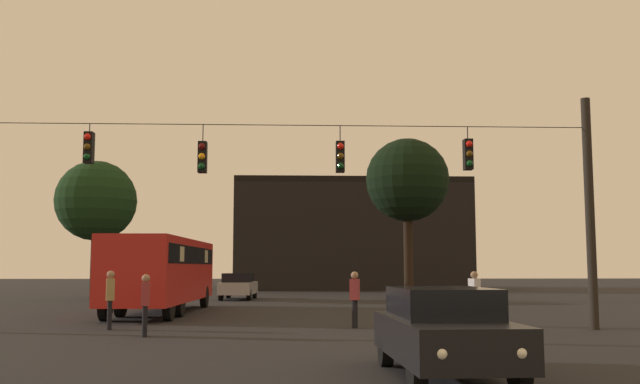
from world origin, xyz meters
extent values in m
plane|color=black|center=(0.00, 24.50, 0.00)|extent=(168.00, 168.00, 0.00)
cylinder|color=black|center=(9.50, 16.80, 3.56)|extent=(0.28, 0.28, 7.13)
cylinder|color=black|center=(0.00, 16.80, 6.20)|extent=(19.00, 0.02, 0.02)
cylinder|color=black|center=(-5.78, 16.80, 6.06)|extent=(0.03, 0.03, 0.25)
cube|color=black|center=(-5.78, 16.80, 5.46)|extent=(0.26, 0.32, 0.95)
sphere|color=red|center=(-5.78, 16.62, 5.76)|extent=(0.20, 0.20, 0.20)
sphere|color=#5B3D0C|center=(-5.78, 16.62, 5.46)|extent=(0.20, 0.20, 0.20)
sphere|color=#0C4219|center=(-5.78, 16.62, 5.16)|extent=(0.20, 0.20, 0.20)
cylinder|color=black|center=(-2.37, 16.80, 5.92)|extent=(0.03, 0.03, 0.52)
cube|color=black|center=(-2.37, 16.80, 5.19)|extent=(0.26, 0.32, 0.95)
sphere|color=#510A0A|center=(-2.37, 16.62, 5.49)|extent=(0.20, 0.20, 0.20)
sphere|color=orange|center=(-2.37, 16.62, 5.19)|extent=(0.20, 0.20, 0.20)
sphere|color=#0C4219|center=(-2.37, 16.62, 4.89)|extent=(0.20, 0.20, 0.20)
cylinder|color=black|center=(1.81, 16.80, 5.94)|extent=(0.03, 0.03, 0.49)
cube|color=black|center=(1.81, 16.80, 5.23)|extent=(0.26, 0.32, 0.95)
sphere|color=red|center=(1.81, 16.62, 5.53)|extent=(0.20, 0.20, 0.20)
sphere|color=#5B3D0C|center=(1.81, 16.62, 5.23)|extent=(0.20, 0.20, 0.20)
sphere|color=#0C4219|center=(1.81, 16.62, 4.93)|extent=(0.20, 0.20, 0.20)
cylinder|color=black|center=(5.76, 16.80, 5.99)|extent=(0.03, 0.03, 0.39)
cube|color=black|center=(5.76, 16.80, 5.32)|extent=(0.26, 0.32, 0.95)
sphere|color=red|center=(5.76, 16.62, 5.62)|extent=(0.20, 0.20, 0.20)
sphere|color=#5B3D0C|center=(5.76, 16.62, 5.32)|extent=(0.20, 0.20, 0.20)
sphere|color=#0C4219|center=(5.76, 16.62, 5.02)|extent=(0.20, 0.20, 0.20)
cube|color=#B21E19|center=(-4.94, 24.87, 1.75)|extent=(2.81, 11.07, 2.50)
cube|color=black|center=(-4.94, 24.87, 2.36)|extent=(2.83, 10.41, 0.70)
cylinder|color=black|center=(-5.94, 28.86, 0.50)|extent=(0.31, 1.01, 1.00)
cylinder|color=black|center=(-3.72, 28.80, 0.50)|extent=(0.31, 1.01, 1.00)
cylinder|color=black|center=(-6.11, 22.70, 0.50)|extent=(0.31, 1.01, 1.00)
cylinder|color=black|center=(-3.89, 22.64, 0.50)|extent=(0.31, 1.01, 1.00)
cylinder|color=black|center=(-6.16, 20.72, 0.50)|extent=(0.31, 1.01, 1.00)
cylinder|color=black|center=(-3.95, 20.66, 0.50)|extent=(0.31, 1.01, 1.00)
cube|color=beige|center=(-4.85, 28.17, 2.36)|extent=(2.58, 0.87, 0.56)
cube|color=beige|center=(-5.01, 22.12, 2.36)|extent=(2.58, 0.87, 0.56)
cube|color=black|center=(2.97, 7.92, 0.66)|extent=(1.93, 4.35, 0.68)
cube|color=black|center=(2.97, 8.07, 1.26)|extent=(1.65, 2.37, 0.52)
cylinder|color=black|center=(3.81, 6.52, 0.32)|extent=(0.24, 0.65, 0.64)
cylinder|color=black|center=(2.23, 6.47, 0.32)|extent=(0.24, 0.65, 0.64)
cylinder|color=black|center=(3.72, 9.36, 0.32)|extent=(0.24, 0.65, 0.64)
cylinder|color=black|center=(2.14, 9.31, 0.32)|extent=(0.24, 0.65, 0.64)
sphere|color=white|center=(3.61, 5.83, 0.66)|extent=(0.18, 0.18, 0.18)
sphere|color=white|center=(2.46, 5.80, 0.66)|extent=(0.18, 0.18, 0.18)
cube|color=#99999E|center=(-2.74, 36.88, 0.66)|extent=(2.06, 4.40, 0.68)
cube|color=black|center=(-2.75, 36.73, 1.26)|extent=(1.72, 2.41, 0.52)
cylinder|color=black|center=(-3.45, 38.34, 0.32)|extent=(0.26, 0.65, 0.64)
cylinder|color=black|center=(-1.87, 38.25, 0.32)|extent=(0.26, 0.65, 0.64)
cylinder|color=black|center=(-3.62, 35.51, 0.32)|extent=(0.26, 0.65, 0.64)
cylinder|color=black|center=(-2.04, 35.41, 0.32)|extent=(0.26, 0.65, 0.64)
sphere|color=white|center=(-3.19, 39.01, 0.66)|extent=(0.18, 0.18, 0.18)
sphere|color=white|center=(-2.04, 38.94, 0.66)|extent=(0.18, 0.18, 0.18)
cylinder|color=black|center=(6.20, 18.28, 0.43)|extent=(0.14, 0.14, 0.86)
cylinder|color=black|center=(6.25, 18.13, 0.43)|extent=(0.14, 0.14, 0.86)
cube|color=silver|center=(6.23, 18.21, 1.19)|extent=(0.35, 0.42, 0.65)
sphere|color=#8C6B51|center=(6.23, 18.21, 1.63)|extent=(0.23, 0.23, 0.23)
cylinder|color=black|center=(-3.61, 15.03, 0.42)|extent=(0.14, 0.14, 0.83)
cylinder|color=black|center=(-3.64, 15.19, 0.42)|extent=(0.14, 0.14, 0.83)
cube|color=maroon|center=(-3.63, 15.11, 1.15)|extent=(0.31, 0.40, 0.62)
sphere|color=#8C6B51|center=(-3.63, 15.11, 1.57)|extent=(0.23, 0.23, 0.23)
cylinder|color=black|center=(2.33, 17.68, 0.43)|extent=(0.14, 0.14, 0.86)
cylinder|color=black|center=(2.28, 17.53, 0.43)|extent=(0.14, 0.14, 0.86)
cube|color=maroon|center=(2.31, 17.61, 1.18)|extent=(0.35, 0.42, 0.65)
sphere|color=#8C6B51|center=(2.31, 17.61, 1.62)|extent=(0.23, 0.23, 0.23)
cylinder|color=black|center=(-5.11, 17.22, 0.44)|extent=(0.14, 0.14, 0.88)
cylinder|color=black|center=(-5.16, 17.37, 0.44)|extent=(0.14, 0.14, 0.88)
cube|color=#997F4C|center=(-5.13, 17.29, 1.21)|extent=(0.33, 0.41, 0.66)
sphere|color=#8C6B51|center=(-5.13, 17.29, 1.65)|extent=(0.24, 0.24, 0.24)
cube|color=black|center=(5.39, 56.80, 4.31)|extent=(19.27, 12.13, 8.63)
cube|color=black|center=(5.39, 56.80, 8.88)|extent=(19.27, 12.13, 0.50)
cylinder|color=black|center=(-11.30, 37.51, 2.07)|extent=(0.41, 0.41, 4.14)
sphere|color=black|center=(-11.30, 37.51, 5.80)|extent=(4.76, 4.76, 4.76)
cylinder|color=black|center=(7.03, 35.59, 2.61)|extent=(0.53, 0.53, 5.21)
sphere|color=black|center=(7.03, 35.59, 6.90)|extent=(4.82, 4.82, 4.82)
camera|label=1|loc=(0.33, -4.15, 1.88)|focal=39.07mm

